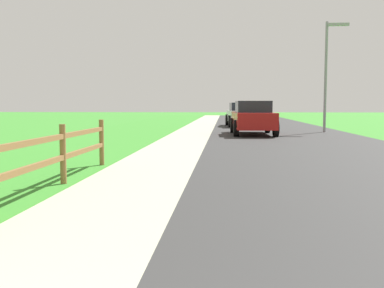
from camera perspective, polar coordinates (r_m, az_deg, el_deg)
The scene contains 7 objects.
ground_plane at distance 25.08m, azimuth 2.69°, elevation 1.80°, with size 120.00×120.00×0.00m, color #37852A.
road_asphalt at distance 27.21m, azimuth 10.20°, elevation 1.99°, with size 7.00×66.00×0.01m, color #2F2F2F.
curb_concrete at distance 27.31m, azimuth -3.50°, elevation 2.07°, with size 6.00×66.00×0.01m, color #ACAC90.
grass_verge at distance 27.56m, azimuth -6.60°, elevation 2.07°, with size 5.00×66.00×0.00m, color #37852A.
parked_suv_red at distance 21.48m, azimuth 7.82°, elevation 3.38°, with size 2.13×4.58×1.61m.
parked_car_silver at distance 29.74m, azimuth 6.58°, elevation 3.81°, with size 2.36×4.84×1.57m.
street_lamp at distance 24.19m, azimuth 17.10°, elevation 9.55°, with size 1.17×0.20×5.66m.
Camera 1 is at (0.68, -0.03, 1.42)m, focal length 41.53 mm.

